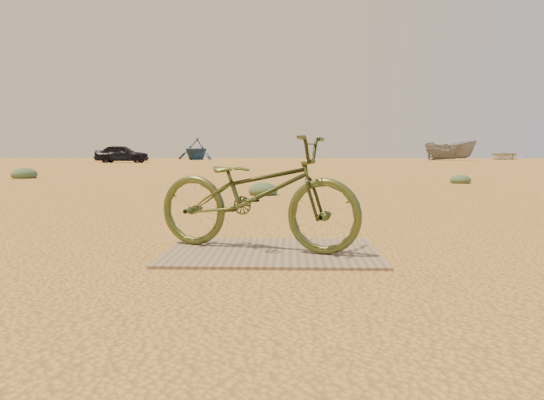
{
  "coord_description": "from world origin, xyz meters",
  "views": [
    {
      "loc": [
        0.43,
        -4.43,
        0.79
      ],
      "look_at": [
        0.29,
        -0.36,
        0.42
      ],
      "focal_mm": 35.0,
      "sensor_mm": 36.0,
      "label": 1
    }
  ],
  "objects_px": {
    "boat_mid_right": "(450,150)",
    "boat_far_right": "(504,154)",
    "bicycle": "(256,193)",
    "plywood_board": "(272,252)",
    "car": "(122,154)",
    "boat_far_left": "(196,149)"
  },
  "relations": [
    {
      "from": "boat_mid_right",
      "to": "boat_far_right",
      "type": "bearing_deg",
      "value": -16.29
    },
    {
      "from": "bicycle",
      "to": "boat_mid_right",
      "type": "distance_m",
      "value": 46.55
    },
    {
      "from": "plywood_board",
      "to": "bicycle",
      "type": "height_order",
      "value": "bicycle"
    },
    {
      "from": "bicycle",
      "to": "boat_mid_right",
      "type": "height_order",
      "value": "boat_mid_right"
    },
    {
      "from": "bicycle",
      "to": "boat_far_right",
      "type": "xyz_separation_m",
      "value": [
        21.7,
        49.85,
        0.05
      ]
    },
    {
      "from": "car",
      "to": "boat_far_left",
      "type": "xyz_separation_m",
      "value": [
        2.86,
        14.01,
        0.44
      ]
    },
    {
      "from": "boat_far_left",
      "to": "boat_far_right",
      "type": "height_order",
      "value": "boat_far_left"
    },
    {
      "from": "bicycle",
      "to": "boat_far_left",
      "type": "bearing_deg",
      "value": 30.32
    },
    {
      "from": "boat_mid_right",
      "to": "plywood_board",
      "type": "bearing_deg",
      "value": -163.41
    },
    {
      "from": "plywood_board",
      "to": "car",
      "type": "xyz_separation_m",
      "value": [
        -11.88,
        33.62,
        0.63
      ]
    },
    {
      "from": "boat_mid_right",
      "to": "boat_far_right",
      "type": "relative_size",
      "value": 0.92
    },
    {
      "from": "bicycle",
      "to": "boat_far_left",
      "type": "distance_m",
      "value": 48.39
    },
    {
      "from": "plywood_board",
      "to": "car",
      "type": "distance_m",
      "value": 35.66
    },
    {
      "from": "boat_mid_right",
      "to": "boat_far_right",
      "type": "distance_m",
      "value": 9.04
    },
    {
      "from": "car",
      "to": "boat_far_left",
      "type": "bearing_deg",
      "value": -12.9
    },
    {
      "from": "bicycle",
      "to": "car",
      "type": "distance_m",
      "value": 35.56
    },
    {
      "from": "plywood_board",
      "to": "boat_mid_right",
      "type": "relative_size",
      "value": 0.36
    },
    {
      "from": "plywood_board",
      "to": "boat_mid_right",
      "type": "bearing_deg",
      "value": 71.8
    },
    {
      "from": "car",
      "to": "boat_mid_right",
      "type": "bearing_deg",
      "value": -69.46
    },
    {
      "from": "bicycle",
      "to": "boat_far_left",
      "type": "xyz_separation_m",
      "value": [
        -8.89,
        47.56,
        0.62
      ]
    },
    {
      "from": "plywood_board",
      "to": "boat_mid_right",
      "type": "xyz_separation_m",
      "value": [
        14.55,
        44.23,
        0.89
      ]
    },
    {
      "from": "car",
      "to": "boat_far_right",
      "type": "relative_size",
      "value": 0.74
    }
  ]
}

